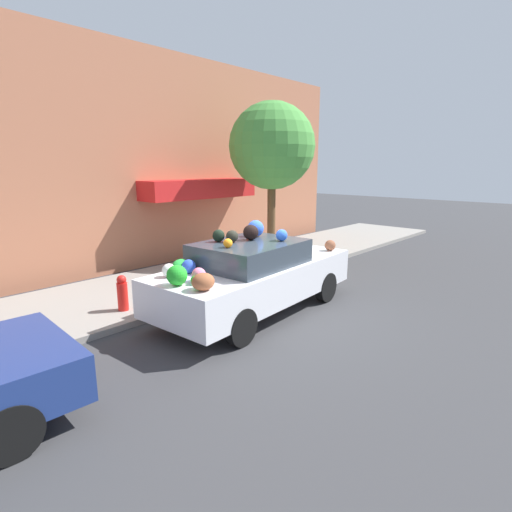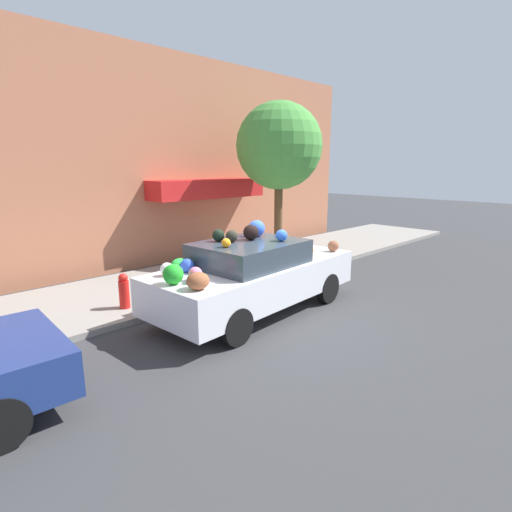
% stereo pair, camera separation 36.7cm
% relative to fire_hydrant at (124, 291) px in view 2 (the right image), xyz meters
% --- Properties ---
extents(ground_plane, '(60.00, 60.00, 0.00)m').
position_rel_fire_hydrant_xyz_m(ground_plane, '(1.95, -1.76, -0.46)').
color(ground_plane, '#38383A').
extents(sidewalk_curb, '(24.00, 3.20, 0.12)m').
position_rel_fire_hydrant_xyz_m(sidewalk_curb, '(1.95, 0.94, -0.40)').
color(sidewalk_curb, gray).
rests_on(sidewalk_curb, ground).
extents(building_facade, '(18.00, 1.20, 5.99)m').
position_rel_fire_hydrant_xyz_m(building_facade, '(2.07, 3.16, 2.48)').
color(building_facade, '#B26B4C').
rests_on(building_facade, ground).
extents(street_tree, '(2.48, 2.48, 4.52)m').
position_rel_fire_hydrant_xyz_m(street_tree, '(5.38, 0.85, 2.92)').
color(street_tree, brown).
rests_on(street_tree, sidewalk_curb).
extents(fire_hydrant, '(0.20, 0.20, 0.70)m').
position_rel_fire_hydrant_xyz_m(fire_hydrant, '(0.00, 0.00, 0.00)').
color(fire_hydrant, red).
rests_on(fire_hydrant, sidewalk_curb).
extents(art_car, '(4.58, 2.06, 1.77)m').
position_rel_fire_hydrant_xyz_m(art_car, '(1.89, -1.70, 0.31)').
color(art_car, silver).
rests_on(art_car, ground).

